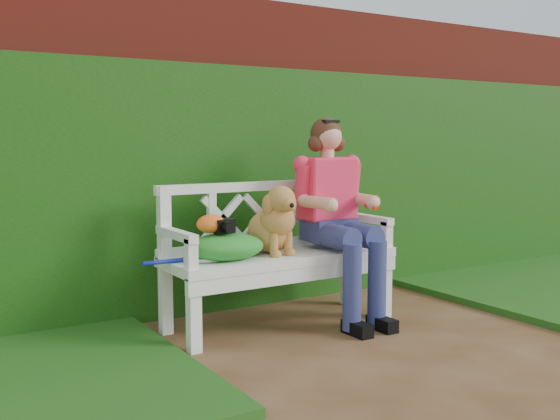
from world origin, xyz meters
TOP-DOWN VIEW (x-y plane):
  - ground at (0.00, 0.00)m, footprint 60.00×60.00m
  - brick_wall at (0.00, 1.90)m, footprint 10.00×0.30m
  - ivy_hedge at (0.00, 1.68)m, footprint 10.00×0.18m
  - garden_bench at (-0.30, 1.08)m, footprint 1.60×0.64m
  - seated_woman at (0.09, 1.06)m, footprint 0.72×0.84m
  - dog at (-0.36, 1.07)m, footprint 0.37×0.45m
  - tennis_racket at (-0.85, 1.09)m, footprint 0.59×0.30m
  - green_bag at (-0.70, 1.04)m, footprint 0.57×0.50m
  - camera_item at (-0.72, 1.04)m, footprint 0.14×0.12m
  - baseball_glove at (-0.79, 1.07)m, footprint 0.21×0.18m

SIDE VIEW (x-z plane):
  - ground at x=0.00m, z-range 0.00..0.00m
  - garden_bench at x=-0.30m, z-range 0.00..0.48m
  - tennis_racket at x=-0.85m, z-range 0.48..0.51m
  - green_bag at x=-0.70m, z-range 0.48..0.64m
  - seated_woman at x=0.09m, z-range 0.00..1.29m
  - camera_item at x=-0.72m, z-range 0.64..0.72m
  - baseball_glove at x=-0.79m, z-range 0.64..0.75m
  - dog at x=-0.36m, z-range 0.48..0.92m
  - ivy_hedge at x=0.00m, z-range 0.00..1.70m
  - brick_wall at x=0.00m, z-range 0.00..2.20m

